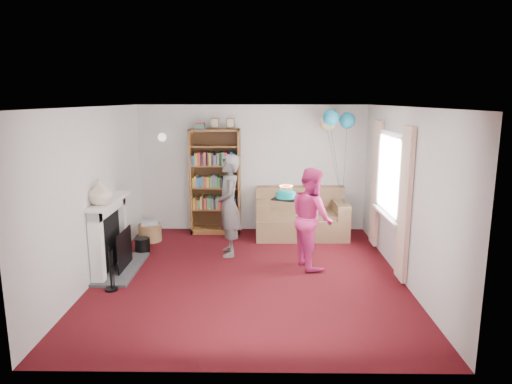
{
  "coord_description": "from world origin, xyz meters",
  "views": [
    {
      "loc": [
        0.19,
        -6.48,
        2.61
      ],
      "look_at": [
        0.1,
        0.6,
        1.16
      ],
      "focal_mm": 32.0,
      "sensor_mm": 36.0,
      "label": 1
    }
  ],
  "objects_px": {
    "bookcase": "(216,183)",
    "birthday_cake": "(286,195)",
    "sofa": "(301,218)",
    "person_striped": "(229,206)",
    "person_magenta": "(312,218)"
  },
  "relations": [
    {
      "from": "birthday_cake",
      "to": "person_striped",
      "type": "bearing_deg",
      "value": 168.03
    },
    {
      "from": "sofa",
      "to": "person_striped",
      "type": "distance_m",
      "value": 1.8
    },
    {
      "from": "bookcase",
      "to": "birthday_cake",
      "type": "bearing_deg",
      "value": -50.25
    },
    {
      "from": "sofa",
      "to": "person_striped",
      "type": "bearing_deg",
      "value": -140.39
    },
    {
      "from": "birthday_cake",
      "to": "person_magenta",
      "type": "bearing_deg",
      "value": -38.97
    },
    {
      "from": "bookcase",
      "to": "person_magenta",
      "type": "xyz_separation_m",
      "value": [
        1.69,
        -1.88,
        -0.21
      ]
    },
    {
      "from": "person_striped",
      "to": "person_magenta",
      "type": "xyz_separation_m",
      "value": [
        1.33,
        -0.52,
        -0.07
      ]
    },
    {
      "from": "person_striped",
      "to": "birthday_cake",
      "type": "bearing_deg",
      "value": 69.21
    },
    {
      "from": "person_striped",
      "to": "person_magenta",
      "type": "relative_size",
      "value": 1.08
    },
    {
      "from": "bookcase",
      "to": "sofa",
      "type": "distance_m",
      "value": 1.8
    },
    {
      "from": "sofa",
      "to": "birthday_cake",
      "type": "relative_size",
      "value": 4.51
    },
    {
      "from": "sofa",
      "to": "birthday_cake",
      "type": "xyz_separation_m",
      "value": [
        -0.36,
        -1.33,
        0.74
      ]
    },
    {
      "from": "person_striped",
      "to": "birthday_cake",
      "type": "xyz_separation_m",
      "value": [
        0.94,
        -0.2,
        0.23
      ]
    },
    {
      "from": "bookcase",
      "to": "person_magenta",
      "type": "bearing_deg",
      "value": -48.03
    },
    {
      "from": "bookcase",
      "to": "person_magenta",
      "type": "distance_m",
      "value": 2.53
    }
  ]
}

